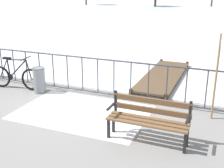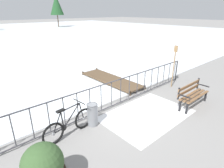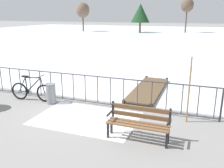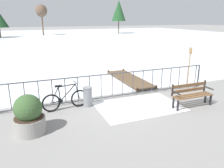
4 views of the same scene
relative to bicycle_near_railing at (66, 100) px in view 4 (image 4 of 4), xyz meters
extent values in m
plane|color=gray|center=(2.00, 0.43, -0.37)|extent=(160.00, 160.00, 0.00)
cube|color=silver|center=(2.00, 28.83, -0.35)|extent=(80.00, 56.00, 0.03)
cube|color=white|center=(2.62, -0.77, -0.36)|extent=(3.14, 2.10, 0.01)
cylinder|color=#38383D|center=(2.00, 0.43, 0.68)|extent=(9.00, 0.04, 0.04)
cylinder|color=#38383D|center=(2.00, 0.43, -0.29)|extent=(9.00, 0.04, 0.04)
cylinder|color=#38383D|center=(6.50, 0.43, 0.16)|extent=(0.06, 0.06, 1.05)
cylinder|color=#38383D|center=(-1.84, 0.43, 0.20)|extent=(0.03, 0.03, 0.97)
cylinder|color=#38383D|center=(-1.36, 0.43, 0.20)|extent=(0.03, 0.03, 0.97)
cylinder|color=#38383D|center=(-0.88, 0.43, 0.20)|extent=(0.03, 0.03, 0.97)
cylinder|color=#38383D|center=(-0.40, 0.43, 0.20)|extent=(0.03, 0.03, 0.97)
cylinder|color=#38383D|center=(0.08, 0.43, 0.20)|extent=(0.03, 0.03, 0.97)
cylinder|color=#38383D|center=(0.56, 0.43, 0.20)|extent=(0.03, 0.03, 0.97)
cylinder|color=#38383D|center=(1.04, 0.43, 0.20)|extent=(0.03, 0.03, 0.97)
cylinder|color=#38383D|center=(1.52, 0.43, 0.20)|extent=(0.03, 0.03, 0.97)
cylinder|color=#38383D|center=(2.00, 0.43, 0.20)|extent=(0.03, 0.03, 0.97)
cylinder|color=#38383D|center=(2.48, 0.43, 0.20)|extent=(0.03, 0.03, 0.97)
cylinder|color=#38383D|center=(2.96, 0.43, 0.20)|extent=(0.03, 0.03, 0.97)
cylinder|color=#38383D|center=(3.44, 0.43, 0.20)|extent=(0.03, 0.03, 0.97)
cylinder|color=#38383D|center=(3.92, 0.43, 0.20)|extent=(0.03, 0.03, 0.97)
cylinder|color=#38383D|center=(4.40, 0.43, 0.20)|extent=(0.03, 0.03, 0.97)
cylinder|color=#38383D|center=(4.88, 0.43, 0.20)|extent=(0.03, 0.03, 0.97)
cylinder|color=#38383D|center=(5.36, 0.43, 0.20)|extent=(0.03, 0.03, 0.97)
cylinder|color=#38383D|center=(5.84, 0.43, 0.20)|extent=(0.03, 0.03, 0.97)
cylinder|color=#38383D|center=(6.32, 0.43, 0.20)|extent=(0.03, 0.03, 0.97)
torus|color=black|center=(-0.52, -0.05, -0.04)|extent=(0.66, 0.13, 0.66)
cylinder|color=gray|center=(-0.52, -0.05, -0.04)|extent=(0.09, 0.07, 0.08)
torus|color=black|center=(0.53, 0.06, -0.04)|extent=(0.66, 0.13, 0.66)
cylinder|color=gray|center=(0.53, 0.06, -0.04)|extent=(0.09, 0.07, 0.08)
cylinder|color=black|center=(-0.21, -0.02, 0.25)|extent=(0.08, 0.04, 0.53)
cylinder|color=black|center=(0.11, 0.01, 0.26)|extent=(0.61, 0.10, 0.59)
cylinder|color=black|center=(0.09, 0.01, 0.53)|extent=(0.63, 0.10, 0.07)
cylinder|color=black|center=(-0.35, -0.04, -0.03)|extent=(0.34, 0.06, 0.05)
cylinder|color=black|center=(-0.37, -0.04, 0.24)|extent=(0.32, 0.06, 0.56)
cylinder|color=black|center=(0.46, 0.05, 0.25)|extent=(0.16, 0.05, 0.59)
cube|color=black|center=(-0.23, -0.02, 0.55)|extent=(0.25, 0.12, 0.05)
cylinder|color=black|center=(0.40, 0.04, 0.59)|extent=(0.08, 0.52, 0.03)
cylinder|color=black|center=(-0.18, -0.02, -0.02)|extent=(0.18, 0.04, 0.18)
cube|color=brown|center=(4.46, -1.38, 0.07)|extent=(1.60, 0.10, 0.04)
cube|color=brown|center=(4.46, -1.54, 0.07)|extent=(1.60, 0.10, 0.04)
cube|color=brown|center=(4.46, -1.69, 0.07)|extent=(1.60, 0.10, 0.04)
cube|color=brown|center=(4.46, -1.29, 0.21)|extent=(1.60, 0.05, 0.12)
cube|color=brown|center=(4.46, -1.29, 0.41)|extent=(1.60, 0.05, 0.12)
cube|color=black|center=(5.22, -1.67, -0.15)|extent=(0.05, 0.06, 0.44)
cube|color=black|center=(5.22, -1.41, -0.15)|extent=(0.05, 0.06, 0.44)
cube|color=black|center=(5.22, -1.29, 0.30)|extent=(0.05, 0.04, 0.45)
cube|color=black|center=(5.22, -1.54, 0.27)|extent=(0.04, 0.40, 0.04)
cube|color=black|center=(3.70, -1.67, -0.15)|extent=(0.05, 0.06, 0.44)
cube|color=black|center=(3.70, -1.40, -0.15)|extent=(0.05, 0.06, 0.44)
cube|color=black|center=(3.70, -1.29, 0.30)|extent=(0.05, 0.04, 0.45)
cube|color=black|center=(3.70, -1.54, 0.27)|extent=(0.04, 0.40, 0.04)
cylinder|color=gray|center=(-1.29, -1.34, -0.13)|extent=(0.90, 0.90, 0.47)
cylinder|color=#38281E|center=(-1.29, -1.34, 0.11)|extent=(0.83, 0.83, 0.02)
sphere|color=#38562D|center=(-1.29, -1.34, 0.40)|extent=(0.79, 0.79, 0.79)
cylinder|color=gray|center=(0.83, 0.01, -0.01)|extent=(0.34, 0.34, 0.72)
torus|color=#494A4E|center=(0.83, 0.01, 0.35)|extent=(0.35, 0.35, 0.02)
cylinder|color=#937047|center=(5.56, 0.07, 0.48)|extent=(0.04, 0.04, 1.70)
cube|color=#937047|center=(5.56, 0.07, 1.47)|extent=(0.03, 0.16, 0.28)
cube|color=brown|center=(3.84, 2.57, -0.25)|extent=(1.10, 3.67, 0.06)
cylinder|color=#3C2E20|center=(3.35, 0.73, -0.27)|extent=(0.10, 0.10, 0.20)
cylinder|color=#3C2E20|center=(4.34, 0.73, -0.27)|extent=(0.10, 0.10, 0.20)
cylinder|color=#3C2E20|center=(3.35, 4.40, -0.27)|extent=(0.10, 0.10, 0.20)
cylinder|color=#3C2E20|center=(4.34, 4.40, -0.27)|extent=(0.10, 0.10, 0.20)
cylinder|color=brown|center=(17.87, 36.25, 1.78)|extent=(0.20, 0.20, 4.30)
cone|color=#1E4723|center=(17.87, 36.25, 4.28)|extent=(2.91, 2.91, 4.14)
cylinder|color=brown|center=(2.60, 37.03, 1.56)|extent=(0.23, 0.23, 3.85)
ellipsoid|color=brown|center=(2.60, 37.03, 4.10)|extent=(2.07, 2.07, 2.28)
camera|label=1|loc=(5.77, -6.54, 2.60)|focal=46.93mm
camera|label=2|loc=(-2.09, -4.20, 3.05)|focal=29.69mm
camera|label=3|loc=(5.84, -7.10, 2.78)|focal=39.39mm
camera|label=4|loc=(-1.22, -7.58, 2.85)|focal=35.30mm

